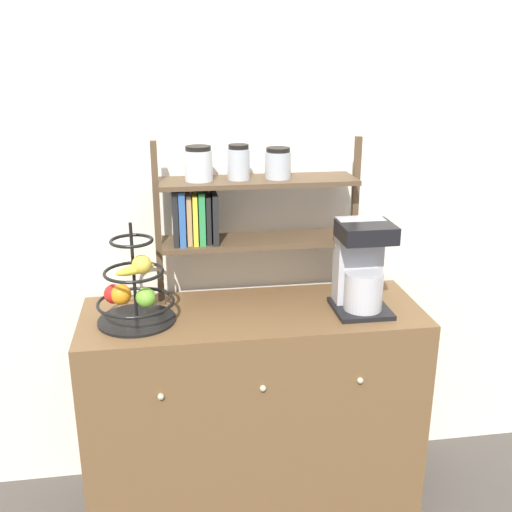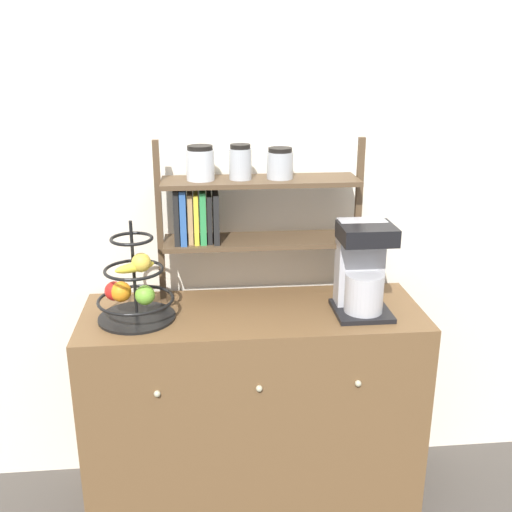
# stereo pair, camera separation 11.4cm
# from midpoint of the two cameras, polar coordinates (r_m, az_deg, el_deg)

# --- Properties ---
(wall_back) EXTENTS (7.00, 0.05, 2.60)m
(wall_back) POSITION_cam_midpoint_polar(r_m,az_deg,el_deg) (2.44, -2.63, 6.65)
(wall_back) COLOR silver
(wall_back) RESTS_ON ground_plane
(sideboard) EXTENTS (1.31, 0.49, 0.87)m
(sideboard) POSITION_cam_midpoint_polar(r_m,az_deg,el_deg) (2.52, -1.62, -14.39)
(sideboard) COLOR brown
(sideboard) RESTS_ON ground_plane
(coffee_maker) EXTENTS (0.21, 0.22, 0.35)m
(coffee_maker) POSITION_cam_midpoint_polar(r_m,az_deg,el_deg) (2.29, 8.59, -1.04)
(coffee_maker) COLOR black
(coffee_maker) RESTS_ON sideboard
(fruit_stand) EXTENTS (0.29, 0.29, 0.38)m
(fruit_stand) POSITION_cam_midpoint_polar(r_m,az_deg,el_deg) (2.22, -13.05, -3.31)
(fruit_stand) COLOR black
(fruit_stand) RESTS_ON sideboard
(shelf_hutch) EXTENTS (0.80, 0.20, 0.64)m
(shelf_hutch) POSITION_cam_midpoint_polar(r_m,az_deg,el_deg) (2.29, -3.58, 5.18)
(shelf_hutch) COLOR brown
(shelf_hutch) RESTS_ON sideboard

